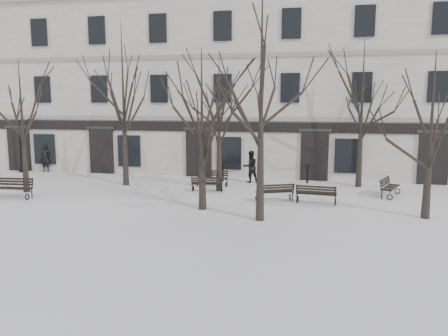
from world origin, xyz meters
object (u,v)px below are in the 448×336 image
(bench_0, at_px, (12,187))
(bench_1, at_px, (275,192))
(lamp_post, at_px, (24,142))
(bench_3, at_px, (212,177))
(bench_5, at_px, (389,186))
(tree_3, at_px, (432,115))
(tree_0, at_px, (21,110))
(bench_4, at_px, (207,184))
(tree_1, at_px, (202,110))
(bench_2, at_px, (316,194))
(tree_2, at_px, (262,71))

(bench_0, xyz_separation_m, bench_1, (12.41, 1.75, -0.06))
(bench_1, relative_size, lamp_post, 0.51)
(bench_3, xyz_separation_m, bench_5, (9.08, -1.05, 0.03))
(tree_3, bearing_deg, lamp_post, 162.54)
(tree_0, distance_m, bench_3, 10.35)
(bench_3, distance_m, bench_4, 1.75)
(tree_1, distance_m, bench_2, 6.39)
(bench_1, height_order, bench_5, bench_5)
(tree_3, height_order, bench_3, tree_3)
(bench_0, relative_size, bench_4, 1.22)
(tree_3, xyz_separation_m, bench_4, (-9.71, 3.31, -3.63))
(tree_3, bearing_deg, bench_0, 179.96)
(bench_3, bearing_deg, lamp_post, 169.77)
(bench_2, height_order, bench_3, bench_2)
(bench_4, bearing_deg, tree_3, 155.88)
(tree_2, relative_size, bench_2, 4.96)
(bench_1, xyz_separation_m, bench_2, (1.86, -0.14, 0.01))
(tree_0, relative_size, bench_4, 4.10)
(tree_1, xyz_separation_m, bench_0, (-9.48, 0.33, -3.72))
(bench_0, bearing_deg, tree_1, -5.49)
(tree_2, distance_m, bench_1, 6.22)
(tree_1, relative_size, lamp_post, 1.93)
(bench_2, bearing_deg, tree_0, 6.76)
(bench_5, bearing_deg, bench_0, 124.39)
(tree_2, distance_m, bench_0, 13.26)
(bench_2, bearing_deg, tree_1, 28.27)
(tree_2, bearing_deg, lamp_post, 151.97)
(tree_0, xyz_separation_m, lamp_post, (-4.20, 5.75, -2.13))
(tree_0, height_order, tree_3, tree_0)
(bench_5, relative_size, lamp_post, 0.54)
(bench_5, bearing_deg, bench_2, 146.10)
(lamp_post, bearing_deg, tree_1, -28.39)
(tree_3, relative_size, bench_1, 3.59)
(tree_3, bearing_deg, tree_1, -177.98)
(tree_0, xyz_separation_m, bench_4, (9.09, 1.83, -3.73))
(tree_0, relative_size, tree_3, 1.03)
(bench_0, relative_size, bench_1, 1.09)
(bench_0, bearing_deg, bench_1, 4.52)
(bench_0, distance_m, bench_1, 12.53)
(bench_3, height_order, bench_4, bench_3)
(tree_1, xyz_separation_m, bench_1, (2.93, 2.08, -3.77))
(tree_2, xyz_separation_m, bench_2, (2.16, 3.23, -5.21))
(tree_2, bearing_deg, bench_4, 123.91)
(tree_3, relative_size, bench_3, 3.83)
(bench_3, xyz_separation_m, bench_4, (0.11, -1.75, -0.03))
(bench_1, height_order, bench_2, bench_2)
(bench_4, distance_m, bench_5, 8.99)
(bench_2, xyz_separation_m, lamp_post, (-18.76, 5.61, 1.55))
(bench_5, bearing_deg, bench_1, 134.52)
(tree_1, xyz_separation_m, bench_5, (8.28, 4.33, -3.75))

